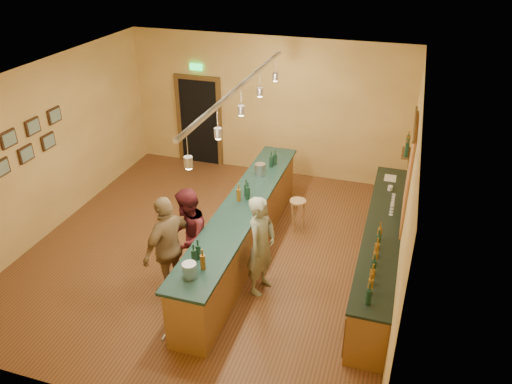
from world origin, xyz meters
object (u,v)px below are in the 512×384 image
(bartender, at_px, (261,246))
(bar_stool, at_px, (298,207))
(back_counter, at_px, (381,249))
(customer_a, at_px, (188,237))
(customer_b, at_px, (169,247))
(tasting_bar, at_px, (243,226))

(bartender, xyz_separation_m, bar_stool, (0.14, 1.95, -0.36))
(back_counter, distance_m, customer_a, 3.22)
(back_counter, height_order, bar_stool, back_counter)
(back_counter, xyz_separation_m, customer_b, (-3.16, -1.49, 0.39))
(tasting_bar, xyz_separation_m, customer_b, (-0.77, -1.31, 0.27))
(bartender, bearing_deg, customer_a, 106.04)
(bar_stool, bearing_deg, customer_a, -123.66)
(tasting_bar, bearing_deg, customer_b, -120.48)
(back_counter, bearing_deg, bar_stool, 150.18)
(bartender, distance_m, customer_b, 1.45)
(customer_b, bearing_deg, customer_a, 178.10)
(bartender, height_order, customer_b, customer_b)
(customer_b, height_order, bar_stool, customer_b)
(back_counter, xyz_separation_m, bartender, (-1.80, -1.00, 0.37))
(tasting_bar, relative_size, customer_a, 3.04)
(tasting_bar, height_order, bartender, bartender)
(back_counter, relative_size, bar_stool, 7.07)
(customer_a, bearing_deg, back_counter, 94.80)
(back_counter, bearing_deg, tasting_bar, -175.66)
(bartender, relative_size, bar_stool, 2.65)
(customer_b, xyz_separation_m, bar_stool, (1.50, 2.44, -0.38))
(back_counter, relative_size, tasting_bar, 0.89)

